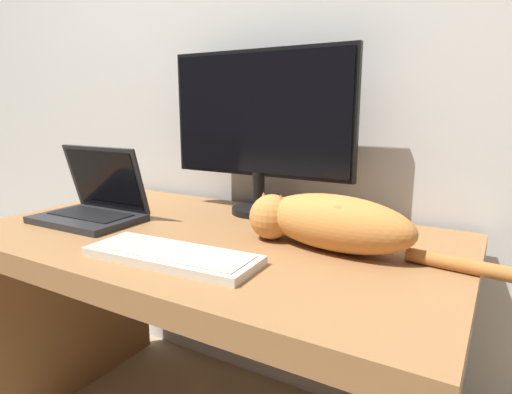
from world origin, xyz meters
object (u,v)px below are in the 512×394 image
external_keyboard (172,255)px  cat (328,221)px  laptop (93,206)px  monitor (258,124)px

external_keyboard → cat: size_ratio=0.68×
laptop → external_keyboard: laptop is taller
monitor → external_keyboard: (0.06, -0.49, -0.28)m
laptop → external_keyboard: bearing=-19.6°
monitor → laptop: 0.57m
cat → monitor: bearing=151.8°
monitor → cat: 0.46m
external_keyboard → laptop: bearing=158.2°
monitor → external_keyboard: bearing=-83.4°
laptop → cat: laptop is taller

